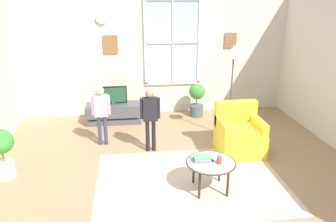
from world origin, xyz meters
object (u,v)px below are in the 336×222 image
(coffee_table, at_px, (211,164))
(cup, at_px, (219,160))
(remote_near_books, at_px, (210,159))
(person_pink_shirt, at_px, (101,109))
(potted_plant_by_window, at_px, (197,98))
(potted_plant_corner, at_px, (2,149))
(book_stack, at_px, (202,158))
(armchair, at_px, (239,135))
(tv_stand, at_px, (114,113))
(floor_lamp, at_px, (233,61))
(television, at_px, (113,95))
(person_black_shirt, at_px, (150,113))

(coffee_table, distance_m, cup, 0.14)
(remote_near_books, xyz_separation_m, person_pink_shirt, (-1.61, 1.65, 0.25))
(potted_plant_by_window, bearing_deg, potted_plant_corner, -146.85)
(book_stack, xyz_separation_m, potted_plant_corner, (-2.91, 0.69, -0.01))
(armchair, distance_m, remote_near_books, 1.33)
(tv_stand, height_order, person_pink_shirt, person_pink_shirt)
(potted_plant_corner, bearing_deg, book_stack, -13.26)
(tv_stand, height_order, book_stack, book_stack)
(tv_stand, xyz_separation_m, coffee_table, (1.44, -2.85, 0.21))
(potted_plant_by_window, xyz_separation_m, floor_lamp, (0.39, -1.23, 1.09))
(remote_near_books, height_order, floor_lamp, floor_lamp)
(armchair, xyz_separation_m, potted_plant_by_window, (-0.36, 1.89, 0.10))
(television, xyz_separation_m, coffee_table, (1.44, -2.85, -0.21))
(cup, bearing_deg, book_stack, 155.50)
(television, xyz_separation_m, person_black_shirt, (0.70, -1.50, 0.10))
(potted_plant_corner, distance_m, floor_lamp, 4.14)
(tv_stand, relative_size, coffee_table, 1.66)
(armchair, relative_size, remote_near_books, 6.21)
(television, xyz_separation_m, floor_lamp, (2.28, -1.07, 0.89))
(person_black_shirt, xyz_separation_m, floor_lamp, (1.58, 0.42, 0.79))
(person_pink_shirt, bearing_deg, remote_near_books, -45.73)
(potted_plant_corner, relative_size, floor_lamp, 0.44)
(person_pink_shirt, height_order, potted_plant_corner, person_pink_shirt)
(tv_stand, xyz_separation_m, television, (0.00, -0.00, 0.42))
(potted_plant_by_window, distance_m, floor_lamp, 1.69)
(television, relative_size, potted_plant_by_window, 0.79)
(coffee_table, bearing_deg, person_pink_shirt, 133.03)
(television, height_order, person_pink_shirt, person_pink_shirt)
(armchair, height_order, person_black_shirt, person_black_shirt)
(coffee_table, distance_m, person_black_shirt, 1.58)
(book_stack, relative_size, potted_plant_by_window, 0.33)
(tv_stand, xyz_separation_m, floor_lamp, (2.28, -1.08, 1.31))
(cup, bearing_deg, television, 117.98)
(armchair, xyz_separation_m, potted_plant_corner, (-3.84, -0.38, 0.15))
(potted_plant_corner, bearing_deg, floor_lamp, 15.08)
(coffee_table, distance_m, book_stack, 0.15)
(person_black_shirt, bearing_deg, floor_lamp, 14.98)
(potted_plant_by_window, bearing_deg, floor_lamp, -72.57)
(potted_plant_by_window, bearing_deg, television, -175.19)
(television, height_order, armchair, armchair)
(television, bearing_deg, person_pink_shirt, -98.63)
(book_stack, xyz_separation_m, person_pink_shirt, (-1.49, 1.68, 0.22))
(remote_near_books, distance_m, potted_plant_by_window, 2.97)
(remote_near_books, xyz_separation_m, potted_plant_corner, (-3.03, 0.67, 0.02))
(television, height_order, coffee_table, television)
(remote_near_books, relative_size, person_black_shirt, 0.12)
(tv_stand, relative_size, person_pink_shirt, 1.04)
(television, relative_size, person_pink_shirt, 0.54)
(tv_stand, relative_size, book_stack, 4.61)
(tv_stand, relative_size, cup, 11.25)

